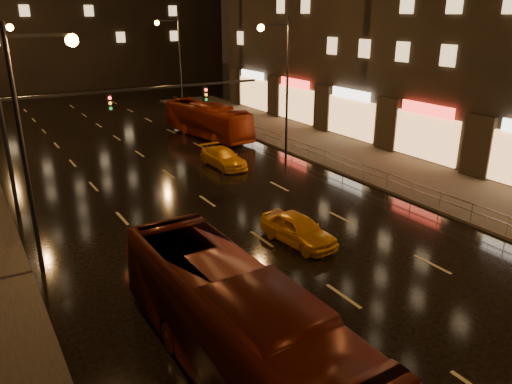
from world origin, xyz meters
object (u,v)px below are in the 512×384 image
Objects in this scene: bus_curb at (207,120)px; taxi_far at (223,158)px; bus_red at (242,331)px; taxi_near at (298,229)px.

bus_curb is 2.34× the size of taxi_far.
bus_red is 2.91× the size of taxi_near.
taxi_near is at bearing 43.66° from bus_red.
bus_red is 2.71× the size of taxi_far.
bus_curb reaches higher than taxi_near.
bus_red is at bearing -118.25° from taxi_far.
bus_curb is (12.62, 28.36, -0.23)m from bus_red.
taxi_near reaches higher than taxi_far.
taxi_far is (9.61, 19.63, -1.04)m from bus_red.
bus_curb is 9.27m from taxi_far.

